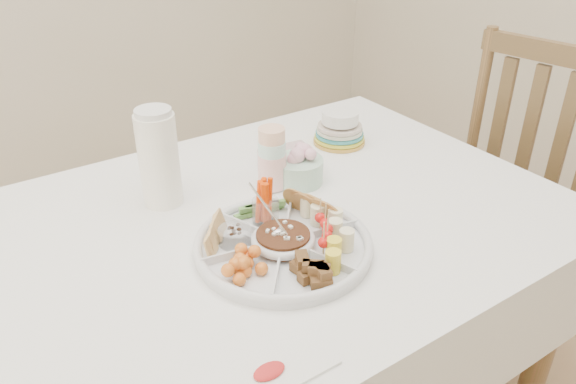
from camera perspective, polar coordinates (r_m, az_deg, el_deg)
dining_table at (r=1.56m, az=-3.14°, el=-14.76°), size 1.52×1.02×0.76m
chair at (r=1.87m, az=19.52°, el=-2.38°), size 0.51×0.51×1.06m
party_tray at (r=1.21m, az=-0.50°, el=-5.14°), size 0.44×0.44×0.04m
bean_dip at (r=1.21m, az=-0.50°, el=-4.85°), size 0.13×0.13×0.04m
tortillas at (r=1.29m, az=2.94°, el=-1.68°), size 0.11×0.11×0.06m
carrot_cucumber at (r=1.29m, az=-2.81°, el=-0.60°), size 0.14×0.14×0.11m
pita_raisins at (r=1.22m, az=-6.60°, el=-3.91°), size 0.12×0.12×0.05m
cherries at (r=1.12m, az=-4.49°, el=-7.64°), size 0.14×0.14×0.05m
granola_chunks at (r=1.11m, az=2.21°, el=-8.09°), size 0.13×0.13×0.05m
banana_tomato at (r=1.18m, az=5.77°, el=-4.05°), size 0.12×0.12×0.09m
cup_stack at (r=1.42m, az=-1.64°, el=4.08°), size 0.09×0.09×0.20m
thermos at (r=1.37m, az=-13.02°, el=3.53°), size 0.11×0.11×0.25m
flower_bowl at (r=1.47m, az=1.06°, el=2.75°), size 0.17×0.17×0.10m
napkin_stack at (r=1.55m, az=0.13°, el=3.28°), size 0.15×0.14×0.05m
plate_stack at (r=1.69m, az=5.27°, el=6.54°), size 0.20×0.20×0.10m
placemat at (r=0.95m, az=-3.53°, el=-18.69°), size 0.29×0.10×0.01m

